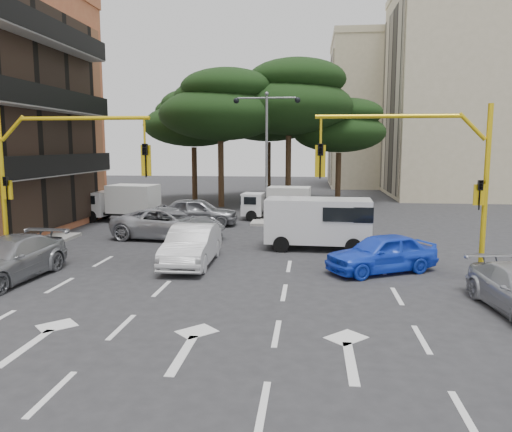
{
  "coord_description": "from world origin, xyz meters",
  "views": [
    {
      "loc": [
        2.79,
        -15.34,
        4.63
      ],
      "look_at": [
        0.44,
        5.95,
        1.6
      ],
      "focal_mm": 35.0,
      "sensor_mm": 36.0,
      "label": 1
    }
  ],
  "objects": [
    {
      "name": "ground",
      "position": [
        0.0,
        0.0,
        0.0
      ],
      "size": [
        120.0,
        120.0,
        0.0
      ],
      "primitive_type": "plane",
      "color": "#28282B",
      "rests_on": "ground"
    },
    {
      "name": "median_strip",
      "position": [
        0.0,
        16.0,
        0.07
      ],
      "size": [
        1.4,
        6.0,
        0.15
      ],
      "primitive_type": "cube",
      "color": "gray",
      "rests_on": "ground"
    },
    {
      "name": "apartment_beige_near",
      "position": [
        19.95,
        32.0,
        9.35
      ],
      "size": [
        20.2,
        12.15,
        18.7
      ],
      "color": "#C1B591",
      "rests_on": "ground"
    },
    {
      "name": "apartment_beige_far",
      "position": [
        12.95,
        44.0,
        8.35
      ],
      "size": [
        16.2,
        12.15,
        16.7
      ],
      "color": "#C1B591",
      "rests_on": "ground"
    },
    {
      "name": "pine_left_near",
      "position": [
        -3.94,
        21.96,
        7.6
      ],
      "size": [
        9.15,
        9.15,
        10.23
      ],
      "color": "#382616",
      "rests_on": "ground"
    },
    {
      "name": "pine_center",
      "position": [
        1.06,
        23.96,
        8.3
      ],
      "size": [
        9.98,
        9.98,
        11.16
      ],
      "color": "#382616",
      "rests_on": "ground"
    },
    {
      "name": "pine_left_far",
      "position": [
        -6.94,
        25.96,
        6.91
      ],
      "size": [
        8.32,
        8.32,
        9.3
      ],
      "color": "#382616",
      "rests_on": "ground"
    },
    {
      "name": "pine_right",
      "position": [
        5.06,
        25.96,
        6.22
      ],
      "size": [
        7.49,
        7.49,
        8.37
      ],
      "color": "#382616",
      "rests_on": "ground"
    },
    {
      "name": "pine_back",
      "position": [
        -0.94,
        28.96,
        7.6
      ],
      "size": [
        9.15,
        9.15,
        10.23
      ],
      "color": "#382616",
      "rests_on": "ground"
    },
    {
      "name": "signal_mast_right",
      "position": [
        6.8,
        1.99,
        3.88
      ],
      "size": [
        5.79,
        0.37,
        6.0
      ],
      "color": "gold",
      "rests_on": "ground"
    },
    {
      "name": "signal_mast_left",
      "position": [
        -6.8,
        1.99,
        3.88
      ],
      "size": [
        5.79,
        0.37,
        6.0
      ],
      "color": "gold",
      "rests_on": "ground"
    },
    {
      "name": "street_lamp_center",
      "position": [
        0.0,
        16.0,
        5.43
      ],
      "size": [
        4.16,
        0.36,
        7.77
      ],
      "color": "slate",
      "rests_on": "median_strip"
    },
    {
      "name": "car_white_hatch",
      "position": [
        -1.8,
        3.36,
        0.77
      ],
      "size": [
        1.72,
        4.7,
        1.54
      ],
      "primitive_type": "imported",
      "rotation": [
        0.0,
        0.0,
        0.02
      ],
      "color": "silver",
      "rests_on": "ground"
    },
    {
      "name": "car_blue_compact",
      "position": [
        5.41,
        3.0,
        0.72
      ],
      "size": [
        4.5,
        3.47,
        1.43
      ],
      "primitive_type": "imported",
      "rotation": [
        0.0,
        0.0,
        -1.08
      ],
      "color": "blue",
      "rests_on": "ground"
    },
    {
      "name": "car_silver_wagon",
      "position": [
        -7.57,
        0.4,
        0.74
      ],
      "size": [
        2.44,
        5.24,
        1.48
      ],
      "primitive_type": "imported",
      "rotation": [
        0.0,
        0.0,
        -0.07
      ],
      "color": "gray",
      "rests_on": "ground"
    },
    {
      "name": "car_silver_cross_a",
      "position": [
        -4.21,
        8.58,
        0.78
      ],
      "size": [
        5.91,
        3.33,
        1.56
      ],
      "primitive_type": "imported",
      "rotation": [
        0.0,
        0.0,
        1.43
      ],
      "color": "#A9ABB1",
      "rests_on": "ground"
    },
    {
      "name": "car_silver_cross_b",
      "position": [
        -3.8,
        13.0,
        0.8
      ],
      "size": [
        4.79,
        2.07,
        1.61
      ],
      "primitive_type": "imported",
      "rotation": [
        0.0,
        0.0,
        1.61
      ],
      "color": "gray",
      "rests_on": "ground"
    },
    {
      "name": "van_white",
      "position": [
        3.13,
        6.98,
        1.16
      ],
      "size": [
        4.73,
        2.3,
        2.32
      ],
      "primitive_type": null,
      "rotation": [
        0.0,
        0.0,
        -1.61
      ],
      "color": "silver",
      "rests_on": "ground"
    },
    {
      "name": "box_truck_a",
      "position": [
        -8.77,
        13.94,
        1.14
      ],
      "size": [
        4.81,
        2.45,
        2.27
      ],
      "primitive_type": null,
      "rotation": [
        0.0,
        0.0,
        1.46
      ],
      "color": "white",
      "rests_on": "ground"
    },
    {
      "name": "box_truck_b",
      "position": [
        0.69,
        15.5,
        1.05
      ],
      "size": [
        4.39,
        2.1,
        2.1
      ],
      "primitive_type": null,
      "rotation": [
        0.0,
        0.0,
        1.5
      ],
      "color": "silver",
      "rests_on": "ground"
    }
  ]
}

